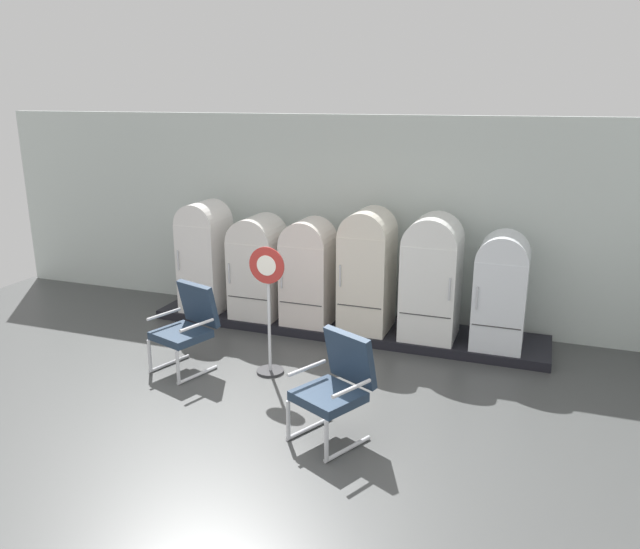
% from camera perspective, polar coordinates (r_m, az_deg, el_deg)
% --- Properties ---
extents(ground, '(12.00, 10.00, 0.05)m').
position_cam_1_polar(ground, '(6.05, -7.06, -15.18)').
color(ground, '#414242').
extents(back_wall, '(11.76, 0.12, 2.86)m').
position_cam_1_polar(back_wall, '(8.74, 3.55, 5.14)').
color(back_wall, silver).
rests_on(back_wall, ground).
extents(display_plinth, '(5.38, 0.95, 0.12)m').
position_cam_1_polar(display_plinth, '(8.54, 2.16, -4.79)').
color(display_plinth, black).
rests_on(display_plinth, ground).
extents(refrigerator_0, '(0.59, 0.68, 1.56)m').
position_cam_1_polar(refrigerator_0, '(8.98, -10.51, 1.98)').
color(refrigerator_0, white).
rests_on(refrigerator_0, display_plinth).
extents(refrigerator_1, '(0.65, 0.72, 1.41)m').
position_cam_1_polar(refrigerator_1, '(8.64, -5.71, 1.00)').
color(refrigerator_1, silver).
rests_on(refrigerator_1, display_plinth).
extents(refrigerator_2, '(0.64, 0.61, 1.43)m').
position_cam_1_polar(refrigerator_2, '(8.30, -1.07, 0.52)').
color(refrigerator_2, silver).
rests_on(refrigerator_2, display_plinth).
extents(refrigerator_3, '(0.63, 0.72, 1.60)m').
position_cam_1_polar(refrigerator_3, '(8.08, 4.37, 0.76)').
color(refrigerator_3, silver).
rests_on(refrigerator_3, display_plinth).
extents(refrigerator_4, '(0.68, 0.73, 1.58)m').
position_cam_1_polar(refrigerator_4, '(7.91, 10.22, 0.08)').
color(refrigerator_4, white).
rests_on(refrigerator_4, display_plinth).
extents(refrigerator_5, '(0.61, 0.66, 1.42)m').
position_cam_1_polar(refrigerator_5, '(7.81, 16.28, -1.15)').
color(refrigerator_5, white).
rests_on(refrigerator_5, display_plinth).
extents(armchair_left, '(0.75, 0.80, 1.01)m').
position_cam_1_polar(armchair_left, '(7.39, -12.06, -4.45)').
color(armchair_left, silver).
rests_on(armchair_left, ground).
extents(armchair_right, '(0.79, 0.83, 1.01)m').
position_cam_1_polar(armchair_right, '(5.82, 1.52, -9.90)').
color(armchair_right, silver).
rests_on(armchair_right, ground).
extents(sign_stand, '(0.42, 0.32, 1.51)m').
position_cam_1_polar(sign_stand, '(7.07, -4.75, -3.75)').
color(sign_stand, '#2D2D30').
rests_on(sign_stand, ground).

